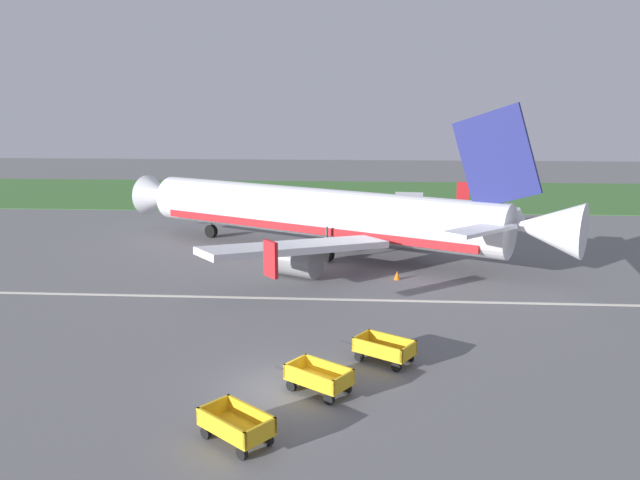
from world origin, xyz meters
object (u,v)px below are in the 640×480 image
object	(u,v)px
baggage_cart_second_in_row	(318,378)
baggage_cart_third_in_row	(384,349)
traffic_cone_near_plane	(397,275)
airplane	(325,214)
baggage_cart_nearest	(236,425)

from	to	relation	value
baggage_cart_second_in_row	baggage_cart_third_in_row	world-z (taller)	same
baggage_cart_third_in_row	traffic_cone_near_plane	world-z (taller)	baggage_cart_third_in_row
traffic_cone_near_plane	airplane	bearing A→B (deg)	126.10
baggage_cart_second_in_row	baggage_cart_third_in_row	distance (m)	4.12
baggage_cart_third_in_row	traffic_cone_near_plane	xyz separation A→B (m)	(1.33, 13.48, -0.32)
baggage_cart_nearest	baggage_cart_second_in_row	distance (m)	4.62
baggage_cart_nearest	baggage_cart_third_in_row	bearing A→B (deg)	53.48
baggage_cart_nearest	baggage_cart_third_in_row	xyz separation A→B (m)	(5.19, 7.00, 0.00)
airplane	baggage_cart_third_in_row	distance (m)	21.01
airplane	baggage_cart_second_in_row	xyz separation A→B (m)	(1.12, -23.64, -2.45)
airplane	baggage_cart_nearest	bearing A→B (deg)	-92.89
airplane	baggage_cart_second_in_row	size ratio (longest dim) A/B	10.40
airplane	baggage_cart_third_in_row	bearing A→B (deg)	-79.52
baggage_cart_third_in_row	airplane	bearing A→B (deg)	100.48
airplane	baggage_cart_nearest	distance (m)	27.66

